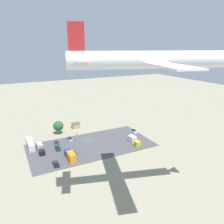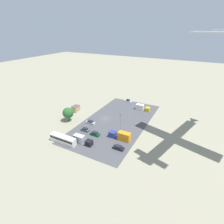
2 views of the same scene
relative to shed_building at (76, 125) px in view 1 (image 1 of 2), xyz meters
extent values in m
plane|color=gray|center=(0.51, 18.40, -1.52)|extent=(400.00, 400.00, 0.00)
cube|color=#4C4C51|center=(0.51, 24.71, -1.48)|extent=(55.45, 28.55, 0.08)
cube|color=tan|center=(0.00, 0.00, -0.07)|extent=(4.06, 3.01, 2.90)
cube|color=#59514C|center=(0.00, 0.00, 1.44)|extent=(4.30, 3.25, 0.12)
cube|color=silver|center=(25.57, 14.01, 0.10)|extent=(2.47, 11.38, 3.07)
cube|color=black|center=(25.57, 14.01, 0.65)|extent=(2.51, 10.92, 0.86)
cube|color=black|center=(19.08, 35.01, -1.02)|extent=(1.93, 4.25, 0.84)
cube|color=#1E232D|center=(19.08, 35.01, -0.29)|extent=(1.62, 2.38, 0.62)
cube|color=#4C5156|center=(14.39, 16.46, -1.02)|extent=(1.81, 4.08, 0.82)
cube|color=#1E232D|center=(14.39, 16.46, -0.31)|extent=(1.52, 2.28, 0.60)
cube|color=#0C4723|center=(15.33, 22.19, -0.98)|extent=(1.88, 4.06, 0.91)
cube|color=#1E232D|center=(15.33, 22.19, -0.19)|extent=(1.58, 2.27, 0.67)
cube|color=silver|center=(-25.10, 20.19, -0.97)|extent=(1.90, 4.08, 0.93)
cube|color=#1E232D|center=(-25.10, 20.19, -0.17)|extent=(1.60, 2.29, 0.68)
cube|color=#ADB2B7|center=(7.83, 14.85, -1.01)|extent=(1.93, 4.44, 0.85)
cube|color=#1E232D|center=(7.83, 14.85, -0.28)|extent=(1.62, 2.48, 0.62)
cube|color=gold|center=(-18.06, 34.55, -0.39)|extent=(2.50, 2.34, 2.10)
cube|color=white|center=(-18.06, 30.12, 0.06)|extent=(2.50, 4.17, 2.99)
cube|color=black|center=(22.30, 24.00, -0.35)|extent=(2.31, 2.49, 2.18)
cube|color=#B2B2B7|center=(22.30, 19.30, 0.12)|extent=(2.31, 4.42, 3.11)
cube|color=navy|center=(12.79, 29.26, -0.23)|extent=(2.46, 2.77, 2.42)
cube|color=orange|center=(12.79, 34.49, 0.29)|extent=(2.46, 4.92, 3.46)
cylinder|color=brown|center=(10.36, 3.87, -0.36)|extent=(0.36, 0.36, 2.31)
sphere|color=#28602D|center=(10.36, 3.87, 2.75)|extent=(5.22, 5.22, 5.22)
cylinder|color=gray|center=(9.19, 31.02, 3.16)|extent=(0.20, 0.20, 9.18)
cube|color=#4C4C51|center=(9.19, 31.02, 7.93)|extent=(0.90, 0.28, 0.20)
cylinder|color=white|center=(1.44, 68.27, 38.95)|extent=(38.97, 14.94, 4.09)
cube|color=white|center=(1.44, 68.27, 38.33)|extent=(15.21, 35.58, 0.36)
cube|color=white|center=(17.33, 63.65, 39.15)|extent=(6.17, 12.87, 0.24)
cube|color=#B22323|center=(18.08, 63.43, 43.75)|extent=(3.48, 1.26, 6.30)
camera|label=1|loc=(33.32, 110.33, 41.85)|focal=35.00mm
camera|label=2|loc=(66.98, 57.45, 39.58)|focal=28.00mm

